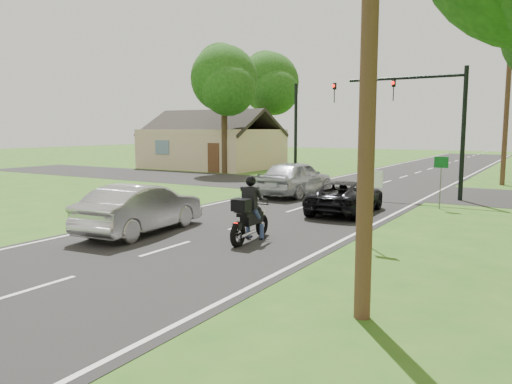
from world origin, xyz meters
TOP-DOWN VIEW (x-y plane):
  - ground at (0.00, 0.00)m, footprint 140.00×140.00m
  - road at (0.00, 10.00)m, footprint 8.00×100.00m
  - cross_road at (0.00, 16.00)m, footprint 60.00×7.00m
  - motorcycle_rider at (1.46, 1.93)m, footprint 0.66×2.25m
  - dark_suv at (2.01, 8.08)m, footprint 2.40×4.64m
  - silver_sedan at (-2.10, 1.25)m, footprint 2.07×4.75m
  - silver_suv at (-1.96, 11.62)m, footprint 2.09×5.04m
  - traffic_signal at (3.34, 14.00)m, footprint 6.38×0.44m
  - signal_pole_far at (-5.20, 18.00)m, footprint 0.20×0.20m
  - utility_pole_near at (6.20, -2.00)m, footprint 1.60×0.28m
  - utility_pole_far at (6.20, 22.00)m, footprint 1.60×0.28m
  - sign_white at (4.70, 2.98)m, footprint 0.55×0.07m
  - sign_green at (4.90, 10.98)m, footprint 0.55×0.07m
  - tree_left_near at (-11.73, 19.78)m, footprint 5.12×4.96m
  - tree_left_far at (-13.70, 29.76)m, footprint 5.76×5.58m
  - house at (-16.00, 24.00)m, footprint 10.20×8.00m

SIDE VIEW (x-z plane):
  - ground at x=0.00m, z-range 0.00..0.00m
  - cross_road at x=0.00m, z-range 0.00..0.01m
  - road at x=0.00m, z-range 0.00..0.01m
  - dark_suv at x=2.01m, z-range 0.01..1.26m
  - motorcycle_rider at x=1.46m, z-range -0.21..1.73m
  - silver_sedan at x=-2.10m, z-range 0.01..1.53m
  - silver_suv at x=-1.96m, z-range 0.01..1.72m
  - sign_white at x=4.70m, z-range 0.54..2.66m
  - sign_green at x=4.90m, z-range 0.54..2.66m
  - house at x=-16.00m, z-range -0.65..4.19m
  - signal_pole_far at x=-5.20m, z-range 0.00..6.00m
  - traffic_signal at x=3.34m, z-range 1.14..7.14m
  - utility_pole_near at x=6.20m, z-range 0.08..10.08m
  - utility_pole_far at x=6.20m, z-range 0.08..10.08m
  - tree_left_near at x=-11.73m, z-range 1.92..11.14m
  - tree_left_far at x=-13.70m, z-range 2.06..12.20m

